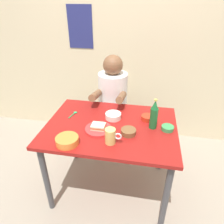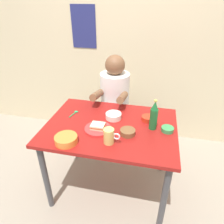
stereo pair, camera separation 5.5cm
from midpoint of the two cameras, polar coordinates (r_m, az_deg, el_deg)
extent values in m
plane|color=gray|center=(2.24, 0.46, -19.61)|extent=(6.00, 6.00, 0.00)
cube|color=beige|center=(2.52, 5.96, 20.60)|extent=(4.40, 0.08, 2.60)
cube|color=navy|center=(2.59, -7.23, 22.39)|extent=(0.29, 0.01, 0.47)
cube|color=maroon|center=(1.75, 0.55, -4.07)|extent=(1.10, 0.80, 0.03)
cylinder|color=#3F3F44|center=(1.90, -17.13, -17.05)|extent=(0.05, 0.05, 0.71)
cylinder|color=#3F3F44|center=(1.74, 15.19, -22.43)|extent=(0.05, 0.05, 0.71)
cylinder|color=#3F3F44|center=(2.35, -9.52, -5.49)|extent=(0.05, 0.05, 0.71)
cylinder|color=#3F3F44|center=(2.23, 14.97, -8.56)|extent=(0.05, 0.05, 0.71)
cylinder|color=#4C4C51|center=(2.57, 1.32, -5.71)|extent=(0.08, 0.08, 0.41)
cylinder|color=maroon|center=(2.45, 1.38, -1.43)|extent=(0.34, 0.34, 0.04)
cylinder|color=white|center=(2.31, 1.47, 4.49)|extent=(0.32, 0.32, 0.52)
sphere|color=brown|center=(2.18, 1.59, 12.92)|extent=(0.21, 0.21, 0.21)
cylinder|color=brown|center=(2.07, -3.39, 4.77)|extent=(0.07, 0.31, 0.14)
cylinder|color=brown|center=(2.02, 3.74, 4.08)|extent=(0.07, 0.31, 0.14)
cylinder|color=red|center=(1.69, -3.00, -4.63)|extent=(0.22, 0.22, 0.01)
cube|color=beige|center=(1.68, -3.01, -4.27)|extent=(0.11, 0.09, 0.01)
cube|color=#9E592D|center=(1.68, -3.02, -3.93)|extent=(0.11, 0.09, 0.01)
cube|color=beige|center=(1.67, -3.03, -3.59)|extent=(0.11, 0.09, 0.01)
cylinder|color=#D1BC66|center=(1.52, 0.16, -6.71)|extent=(0.08, 0.08, 0.12)
torus|color=silver|center=(1.50, 2.34, -6.81)|extent=(0.06, 0.01, 0.06)
cylinder|color=#19602D|center=(1.69, 12.36, -1.93)|extent=(0.06, 0.06, 0.18)
cone|color=#19602D|center=(1.63, 12.83, 1.79)|extent=(0.05, 0.05, 0.07)
cylinder|color=#BFB74C|center=(1.61, 12.99, 3.07)|extent=(0.03, 0.03, 0.01)
cylinder|color=orange|center=(1.57, -11.65, -7.50)|extent=(0.17, 0.17, 0.05)
cylinder|color=#B25B2D|center=(1.56, -11.69, -7.15)|extent=(0.14, 0.14, 0.02)
cylinder|color=silver|center=(1.82, 1.36, -1.11)|extent=(0.14, 0.14, 0.05)
cylinder|color=tan|center=(1.82, 1.37, -0.81)|extent=(0.11, 0.11, 0.02)
cylinder|color=#388C4C|center=(1.73, 16.05, -4.64)|extent=(0.10, 0.10, 0.03)
cylinder|color=#5B643A|center=(1.72, 16.08, -4.43)|extent=(0.08, 0.08, 0.02)
cylinder|color=brown|center=(1.63, 5.36, -5.59)|extent=(0.12, 0.12, 0.04)
cylinder|color=brown|center=(1.62, 5.38, -5.33)|extent=(0.10, 0.10, 0.02)
cylinder|color=red|center=(1.83, 10.79, -1.75)|extent=(0.11, 0.11, 0.04)
cylinder|color=#A33521|center=(1.82, 10.82, -1.52)|extent=(0.09, 0.09, 0.02)
cylinder|color=#26A559|center=(1.91, -10.05, -0.69)|extent=(0.03, 0.11, 0.01)
ellipsoid|color=#26A559|center=(1.95, -9.12, 0.10)|extent=(0.04, 0.02, 0.01)
camera|label=1|loc=(0.03, -89.08, 0.53)|focal=32.89mm
camera|label=2|loc=(0.03, 90.92, -0.53)|focal=32.89mm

